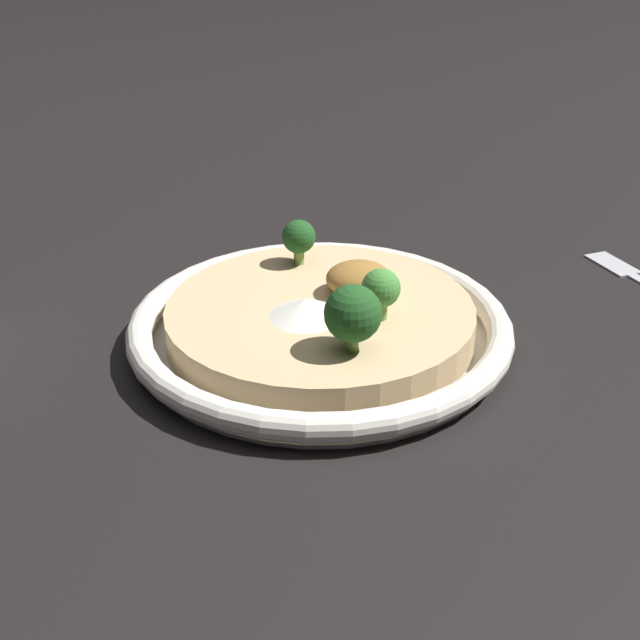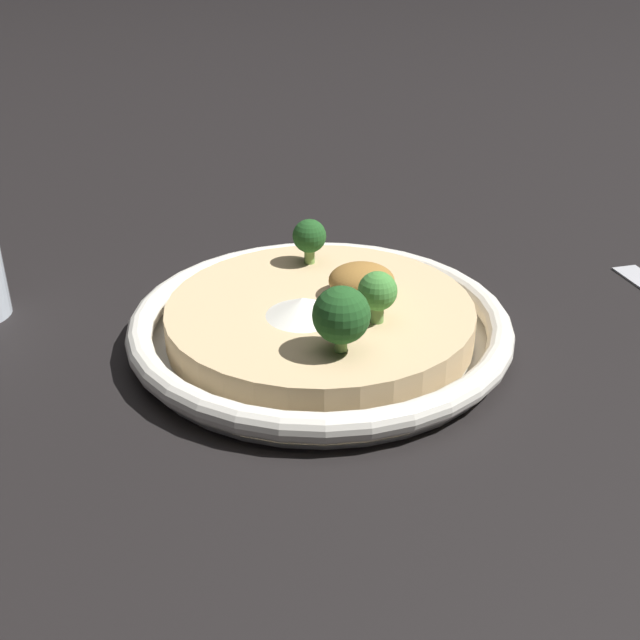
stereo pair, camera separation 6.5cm
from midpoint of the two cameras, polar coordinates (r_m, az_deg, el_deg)
The scene contains 7 objects.
ground_plane at distance 0.66m, azimuth -2.82°, elevation -1.68°, with size 6.00×6.00×0.00m, color black.
risotto_bowl at distance 0.65m, azimuth -2.85°, elevation -0.38°, with size 0.31×0.31×0.03m.
cheese_sprinkle at distance 0.62m, azimuth -4.05°, elevation 0.82°, with size 0.06×0.06×0.02m.
crispy_onion_garnish at distance 0.65m, azimuth -0.06°, elevation 2.90°, with size 0.05×0.05×0.03m.
broccoli_front at distance 0.71m, azimuth -4.16°, elevation 5.81°, with size 0.03×0.03×0.04m.
broccoli_left at distance 0.61m, azimuth 1.32°, elevation 2.10°, with size 0.03×0.03×0.04m.
broccoli_back at distance 0.56m, azimuth -0.92°, elevation 0.33°, with size 0.04×0.04×0.05m.
Camera 1 is at (0.08, 0.57, 0.32)m, focal length 45.00 mm.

